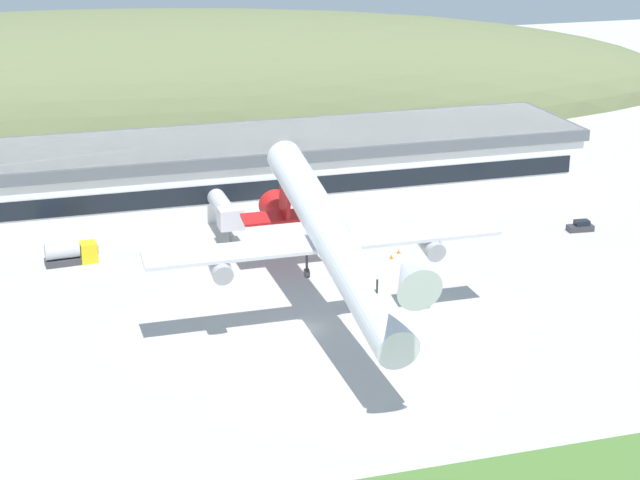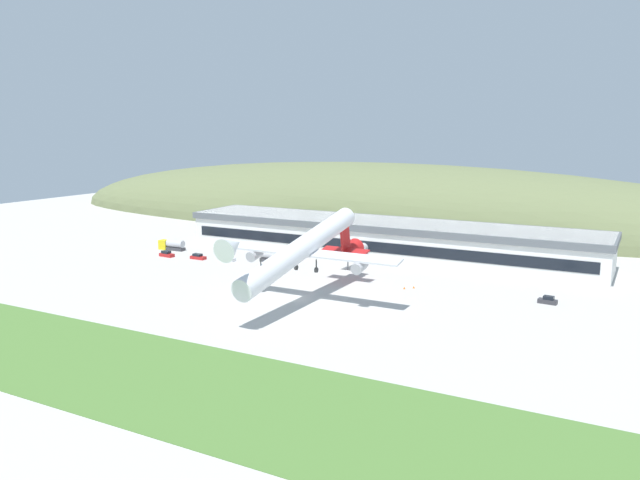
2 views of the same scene
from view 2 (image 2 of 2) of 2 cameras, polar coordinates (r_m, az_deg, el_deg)
ground_plane at (r=131.55m, az=-2.45°, el=-5.38°), size 414.46×414.46×0.00m
grass_strip_foreground at (r=97.36m, az=-16.50°, el=-11.48°), size 373.01×27.63×0.08m
hill_backdrop at (r=239.24m, az=5.24°, el=1.67°), size 299.52×69.97×45.07m
terminal_building at (r=174.52m, az=5.93°, el=0.34°), size 117.93×21.96×9.91m
jetway_0 at (r=160.16m, az=3.06°, el=-1.09°), size 3.38×11.70×5.43m
cargo_airplane at (r=126.81m, az=-1.52°, el=-0.86°), size 41.14×52.75×14.03m
service_car_0 at (r=178.77m, az=-13.85°, el=-1.27°), size 4.61×2.22×1.65m
service_car_1 at (r=173.56m, az=-11.09°, el=-1.52°), size 4.49×1.82×1.51m
service_car_2 at (r=135.86m, az=20.11°, el=-5.21°), size 3.85×1.92×1.62m
service_car_3 at (r=169.58m, az=-8.46°, el=-1.71°), size 4.30×1.85×1.58m
fuel_truck at (r=188.01m, az=-13.39°, el=-0.44°), size 8.46×2.68×3.09m
box_truck at (r=167.21m, az=-4.38°, el=-1.50°), size 7.01×2.80×3.12m
traffic_cone_0 at (r=141.32m, az=8.57°, el=-4.27°), size 0.52×0.52×0.58m
traffic_cone_1 at (r=140.36m, az=7.71°, el=-4.35°), size 0.52×0.52×0.58m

